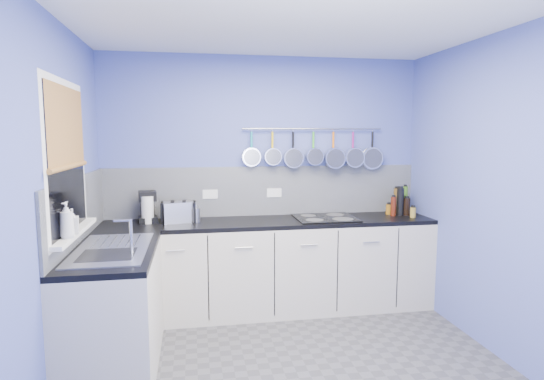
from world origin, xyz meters
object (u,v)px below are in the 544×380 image
object	(u,v)px
soap_bottle_a	(66,220)
soap_bottle_b	(72,221)
toaster	(179,212)
canister	(195,215)
coffee_maker	(148,207)
hob	(325,218)
paper_towel	(148,210)

from	to	relation	value
soap_bottle_a	soap_bottle_b	xyz separation A→B (m)	(0.00, 0.14, -0.03)
toaster	canister	world-z (taller)	toaster
toaster	coffee_maker	bearing A→B (deg)	157.94
hob	soap_bottle_b	bearing A→B (deg)	-154.30
soap_bottle_b	canister	xyz separation A→B (m)	(0.83, 1.05, -0.17)
soap_bottle_b	toaster	size ratio (longest dim) A/B	0.57
coffee_maker	hob	xyz separation A→B (m)	(1.70, -0.10, -0.14)
coffee_maker	canister	world-z (taller)	coffee_maker
toaster	hob	xyz separation A→B (m)	(1.42, -0.07, -0.09)
coffee_maker	canister	distance (m)	0.45
soap_bottle_b	canister	world-z (taller)	soap_bottle_b
paper_towel	canister	distance (m)	0.44
paper_towel	hob	size ratio (longest dim) A/B	0.43
toaster	canister	xyz separation A→B (m)	(0.15, -0.03, -0.03)
coffee_maker	canister	xyz separation A→B (m)	(0.44, -0.06, -0.08)
soap_bottle_b	coffee_maker	xyz separation A→B (m)	(0.39, 1.11, -0.09)
soap_bottle_a	soap_bottle_b	size ratio (longest dim) A/B	1.39
soap_bottle_a	paper_towel	world-z (taller)	soap_bottle_a
soap_bottle_a	paper_towel	distance (m)	1.27
soap_bottle_b	canister	size ratio (longest dim) A/B	1.28
soap_bottle_b	coffee_maker	distance (m)	1.18
soap_bottle_a	hob	size ratio (longest dim) A/B	0.41
paper_towel	toaster	distance (m)	0.28
soap_bottle_b	paper_towel	xyz separation A→B (m)	(0.39, 1.06, -0.11)
toaster	soap_bottle_b	bearing A→B (deg)	-136.78
canister	hob	distance (m)	1.27
soap_bottle_b	paper_towel	bearing A→B (deg)	69.80
hob	canister	bearing A→B (deg)	178.23
coffee_maker	toaster	world-z (taller)	coffee_maker
toaster	hob	size ratio (longest dim) A/B	0.52
paper_towel	hob	xyz separation A→B (m)	(1.70, -0.06, -0.12)
hob	paper_towel	bearing A→B (deg)	178.03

